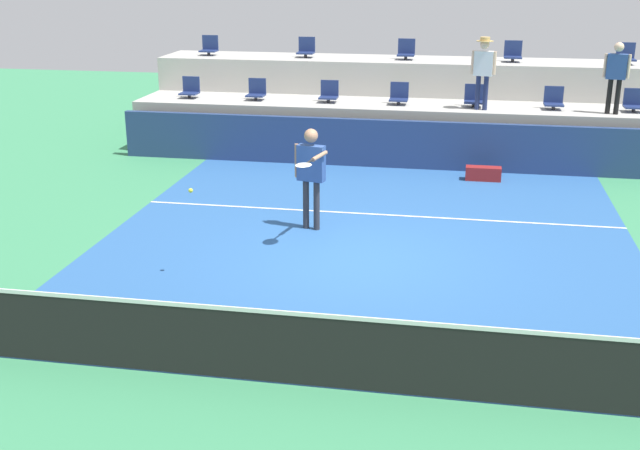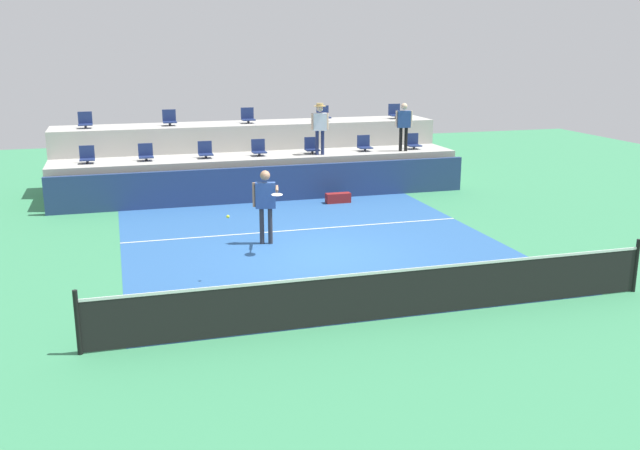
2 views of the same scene
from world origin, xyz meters
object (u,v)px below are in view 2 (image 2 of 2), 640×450
(stadium_chair_upper_far_left, at_px, (85,121))
(spectator_leaning_on_rail, at_px, (404,123))
(stadium_chair_lower_center, at_px, (259,149))
(stadium_chair_upper_far_right, at_px, (395,112))
(stadium_chair_upper_left, at_px, (169,119))
(spectator_with_hat, at_px, (320,124))
(tennis_player, at_px, (266,199))
(stadium_chair_lower_mid_right, at_px, (312,147))
(stadium_chair_lower_mid_left, at_px, (205,151))
(stadium_chair_upper_right, at_px, (323,115))
(stadium_chair_lower_left, at_px, (146,154))
(stadium_chair_lower_far_left, at_px, (87,156))
(equipment_bag, at_px, (338,198))
(stadium_chair_lower_right, at_px, (364,144))
(stadium_chair_upper_center, at_px, (248,117))
(stadium_chair_lower_far_right, at_px, (413,142))
(tennis_ball, at_px, (228,217))

(stadium_chair_upper_far_left, relative_size, spectator_leaning_on_rail, 0.33)
(stadium_chair_lower_center, height_order, stadium_chair_upper_far_right, stadium_chair_upper_far_right)
(stadium_chair_upper_left, height_order, stadium_chair_upper_far_right, same)
(stadium_chair_upper_left, height_order, spectator_with_hat, spectator_with_hat)
(stadium_chair_upper_far_right, relative_size, tennis_player, 0.29)
(tennis_player, bearing_deg, spectator_with_hat, 61.79)
(stadium_chair_lower_mid_right, distance_m, stadium_chair_upper_left, 4.82)
(stadium_chair_lower_center, bearing_deg, stadium_chair_lower_mid_left, 180.00)
(stadium_chair_upper_right, bearing_deg, stadium_chair_upper_far_right, 0.00)
(stadium_chair_lower_left, bearing_deg, tennis_player, -66.92)
(stadium_chair_lower_far_left, height_order, equipment_bag, stadium_chair_lower_far_left)
(stadium_chair_lower_right, distance_m, spectator_leaning_on_rail, 1.49)
(stadium_chair_lower_far_left, relative_size, stadium_chair_lower_mid_left, 1.00)
(stadium_chair_lower_mid_left, distance_m, stadium_chair_upper_far_left, 4.10)
(stadium_chair_upper_left, bearing_deg, stadium_chair_lower_right, -16.14)
(stadium_chair_lower_mid_left, height_order, stadium_chair_lower_center, same)
(stadium_chair_upper_right, bearing_deg, stadium_chair_upper_far_left, 180.00)
(spectator_leaning_on_rail, relative_size, equipment_bag, 2.09)
(stadium_chair_lower_right, distance_m, stadium_chair_upper_right, 2.19)
(stadium_chair_lower_mid_left, bearing_deg, stadium_chair_lower_mid_right, 0.00)
(stadium_chair_lower_mid_right, distance_m, stadium_chair_upper_center, 2.66)
(spectator_leaning_on_rail, bearing_deg, stadium_chair_upper_center, 155.67)
(stadium_chair_upper_right, bearing_deg, stadium_chair_lower_center, -146.22)
(stadium_chair_lower_far_right, xyz_separation_m, spectator_with_hat, (-3.43, -0.38, 0.79))
(spectator_leaning_on_rail, xyz_separation_m, tennis_ball, (-7.16, -8.01, -0.82))
(stadium_chair_lower_mid_left, relative_size, spectator_leaning_on_rail, 0.33)
(stadium_chair_lower_left, distance_m, equipment_bag, 6.07)
(stadium_chair_lower_mid_right, bearing_deg, stadium_chair_upper_far_left, 165.68)
(stadium_chair_lower_left, xyz_separation_m, stadium_chair_upper_far_left, (-1.76, 1.80, 0.85))
(stadium_chair_upper_right, relative_size, spectator_with_hat, 0.31)
(tennis_player, relative_size, equipment_bag, 2.39)
(stadium_chair_lower_center, bearing_deg, stadium_chair_lower_far_right, 0.00)
(stadium_chair_upper_right, height_order, tennis_player, stadium_chair_upper_right)
(stadium_chair_lower_left, distance_m, tennis_ball, 8.48)
(stadium_chair_lower_right, distance_m, stadium_chair_upper_center, 4.10)
(stadium_chair_lower_left, height_order, tennis_ball, stadium_chair_lower_left)
(stadium_chair_lower_far_left, height_order, stadium_chair_lower_mid_right, same)
(stadium_chair_lower_center, bearing_deg, stadium_chair_lower_mid_right, 0.00)
(equipment_bag, bearing_deg, stadium_chair_upper_far_left, 152.57)
(stadium_chair_lower_right, distance_m, equipment_bag, 2.85)
(stadium_chair_upper_far_right, bearing_deg, spectator_leaning_on_rail, -104.63)
(stadium_chair_lower_far_left, height_order, stadium_chair_lower_mid_left, same)
(stadium_chair_upper_center, relative_size, stadium_chair_upper_far_right, 1.00)
(stadium_chair_lower_mid_right, relative_size, stadium_chair_upper_right, 1.00)
(stadium_chair_upper_far_left, xyz_separation_m, stadium_chair_upper_left, (2.66, 0.00, 0.00))
(stadium_chair_upper_far_left, relative_size, stadium_chair_upper_right, 1.00)
(stadium_chair_upper_far_left, distance_m, stadium_chair_upper_left, 2.66)
(stadium_chair_lower_mid_right, xyz_separation_m, tennis_ball, (-4.09, -8.39, -0.09))
(stadium_chair_upper_left, distance_m, equipment_bag, 6.40)
(tennis_ball, distance_m, equipment_bag, 7.83)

